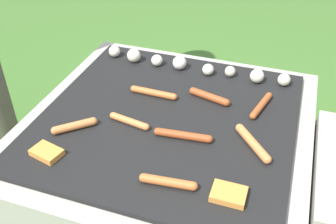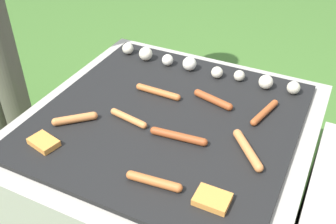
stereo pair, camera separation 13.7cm
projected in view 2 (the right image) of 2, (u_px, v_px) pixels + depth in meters
ground_plane at (168, 202)px, 1.65m from camera, size 14.00×14.00×0.00m
grill at (168, 163)px, 1.52m from camera, size 0.99×0.99×0.45m
sausage_back_center at (75, 119)px, 1.35m from camera, size 0.12×0.11×0.03m
sausage_mid_right at (158, 92)px, 1.49m from camera, size 0.19×0.03×0.03m
sausage_front_right at (154, 181)px, 1.11m from camera, size 0.17×0.04×0.03m
sausage_back_left at (248, 150)px, 1.22m from camera, size 0.13×0.15×0.03m
sausage_back_right at (213, 100)px, 1.44m from camera, size 0.16×0.06×0.03m
sausage_mid_left at (178, 136)px, 1.28m from camera, size 0.20×0.04×0.03m
sausage_front_center at (129, 118)px, 1.36m from camera, size 0.16×0.05×0.02m
sausage_front_left at (265, 112)px, 1.38m from camera, size 0.06×0.17×0.02m
bread_slice_right at (212, 199)px, 1.07m from camera, size 0.10×0.07×0.02m
bread_slice_left at (44, 142)px, 1.26m from camera, size 0.11×0.08×0.02m
mushroom_row at (199, 66)px, 1.62m from camera, size 0.78×0.07×0.06m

